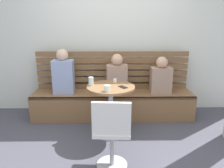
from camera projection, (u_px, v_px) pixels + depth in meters
The scene contains 13 objects.
ground at pixel (114, 157), 2.78m from camera, with size 8.00×8.00×0.00m, color #42424C.
back_wall at pixel (112, 30), 3.94m from camera, with size 5.20×0.10×2.90m, color silver.
booth_bench at pixel (113, 105), 3.86m from camera, with size 2.70×0.52×0.44m.
booth_backrest at pixel (112, 70), 3.94m from camera, with size 2.65×0.04×0.67m.
cafe_table at pixel (111, 101), 3.19m from camera, with size 0.68×0.68×0.74m.
white_chair at pixel (112, 132), 2.43m from camera, with size 0.42×0.42×0.85m.
person_adult at pixel (63, 74), 3.71m from camera, with size 0.34×0.22×0.74m.
person_child_left at pixel (161, 77), 3.73m from camera, with size 0.34×0.22×0.61m.
person_child_middle at pixel (117, 76), 3.71m from camera, with size 0.34×0.22×0.66m.
cup_espresso_small at pixel (115, 81), 3.30m from camera, with size 0.06×0.06×0.06m, color silver.
cup_glass_short at pixel (107, 88), 2.90m from camera, with size 0.08×0.08×0.08m, color silver.
cup_glass_tall at pixel (91, 81), 3.15m from camera, with size 0.07×0.07×0.12m, color silver.
phone_on_table at pixel (123, 87), 3.08m from camera, with size 0.07×0.14×0.01m, color black.
Camera 1 is at (-0.06, -2.41, 1.65)m, focal length 35.89 mm.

